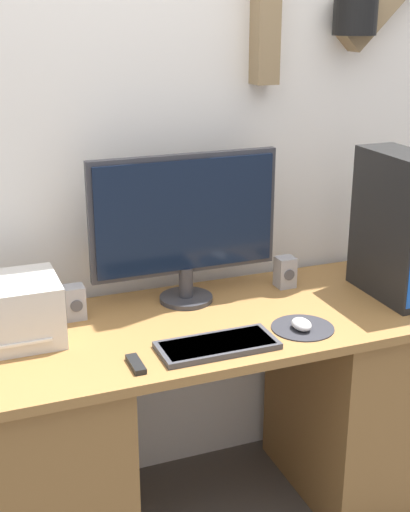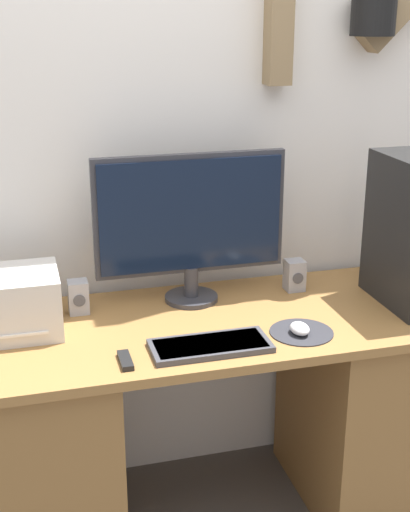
{
  "view_description": "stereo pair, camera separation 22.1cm",
  "coord_description": "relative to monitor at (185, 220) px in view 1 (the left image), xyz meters",
  "views": [
    {
      "loc": [
        -0.79,
        -1.62,
        1.72
      ],
      "look_at": [
        -0.03,
        0.32,
        0.99
      ],
      "focal_mm": 50.0,
      "sensor_mm": 36.0,
      "label": 1
    },
    {
      "loc": [
        -0.58,
        -1.69,
        1.72
      ],
      "look_at": [
        -0.03,
        0.32,
        0.99
      ],
      "focal_mm": 50.0,
      "sensor_mm": 36.0,
      "label": 2
    }
  ],
  "objects": [
    {
      "name": "desk",
      "position": [
        0.03,
        -0.18,
        -0.66
      ],
      "size": [
        1.6,
        0.65,
        0.77
      ],
      "color": "olive",
      "rests_on": "ground_plane"
    },
    {
      "name": "remote_control",
      "position": [
        -0.29,
        -0.4,
        -0.28
      ],
      "size": [
        0.03,
        0.11,
        0.02
      ],
      "color": "black",
      "rests_on": "desk"
    },
    {
      "name": "mouse",
      "position": [
        0.25,
        -0.36,
        -0.26
      ],
      "size": [
        0.06,
        0.08,
        0.03
      ],
      "color": "silver",
      "rests_on": "mousepad"
    },
    {
      "name": "mousepad",
      "position": [
        0.26,
        -0.35,
        -0.28
      ],
      "size": [
        0.2,
        0.2,
        0.0
      ],
      "color": "#2D2D33",
      "rests_on": "desk"
    },
    {
      "name": "computer_tower",
      "position": [
        0.69,
        -0.22,
        -0.04
      ],
      "size": [
        0.15,
        0.35,
        0.5
      ],
      "color": "black",
      "rests_on": "desk"
    },
    {
      "name": "monitor",
      "position": [
        0.0,
        0.0,
        0.0
      ],
      "size": [
        0.64,
        0.18,
        0.51
      ],
      "color": "#333338",
      "rests_on": "desk"
    },
    {
      "name": "keyboard",
      "position": [
        -0.04,
        -0.38,
        -0.28
      ],
      "size": [
        0.35,
        0.16,
        0.02
      ],
      "color": "#3D3D42",
      "rests_on": "desk"
    },
    {
      "name": "wall_back",
      "position": [
        0.04,
        0.2,
        0.31
      ],
      "size": [
        6.4,
        0.2,
        2.7
      ],
      "color": "white",
      "rests_on": "ground_plane"
    },
    {
      "name": "speaker_left",
      "position": [
        -0.38,
        -0.01,
        -0.23
      ],
      "size": [
        0.07,
        0.07,
        0.11
      ],
      "color": "#99999E",
      "rests_on": "desk"
    },
    {
      "name": "speaker_right",
      "position": [
        0.38,
        -0.01,
        -0.23
      ],
      "size": [
        0.07,
        0.07,
        0.11
      ],
      "color": "#99999E",
      "rests_on": "desk"
    },
    {
      "name": "printer",
      "position": [
        -0.6,
        -0.1,
        -0.19
      ],
      "size": [
        0.31,
        0.25,
        0.19
      ],
      "color": "beige",
      "rests_on": "desk"
    }
  ]
}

